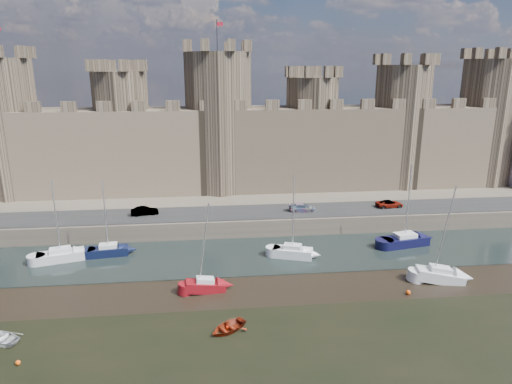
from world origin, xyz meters
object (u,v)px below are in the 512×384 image
sailboat_2 (292,251)px  sailboat_3 (405,240)px  sailboat_0 (61,255)px  sailboat_4 (205,285)px  sailboat_5 (440,275)px  car_2 (302,208)px  car_3 (390,204)px  sailboat_1 (109,250)px  car_1 (145,211)px

sailboat_2 → sailboat_3: (15.69, 2.22, -0.01)m
sailboat_0 → sailboat_4: 20.31m
sailboat_5 → car_2: bearing=132.4°
car_3 → sailboat_2: bearing=119.3°
sailboat_2 → sailboat_1: bearing=-169.0°
car_3 → sailboat_5: size_ratio=0.37×
sailboat_3 → sailboat_4: 28.42m
car_1 → sailboat_2: (19.54, -11.50, -2.30)m
car_3 → sailboat_1: bearing=97.3°
sailboat_0 → sailboat_3: sailboat_3 is taller
car_2 → sailboat_1: bearing=109.5°
car_3 → sailboat_0: 46.77m
sailboat_3 → sailboat_5: (-0.48, -10.45, -0.04)m
car_3 → sailboat_4: (-27.98, -19.15, -2.34)m
car_3 → car_2: bearing=88.0°
sailboat_0 → sailboat_2: (28.70, -2.02, 0.04)m
sailboat_1 → sailboat_5: bearing=-23.2°
car_2 → car_1: bearing=91.5°
car_1 → car_3: car_1 is taller
car_3 → sailboat_0: bearing=97.1°
car_1 → sailboat_3: size_ratio=0.35×
sailboat_0 → sailboat_4: bearing=-44.3°
car_2 → sailboat_2: (-3.46, -10.81, -2.24)m
sailboat_0 → sailboat_2: size_ratio=0.97×
sailboat_2 → sailboat_3: sailboat_3 is taller
car_2 → sailboat_5: bearing=-145.0°
car_1 → car_3: size_ratio=0.93×
sailboat_4 → sailboat_5: (26.12, -0.44, 0.06)m
car_3 → sailboat_3: sailboat_3 is taller
sailboat_0 → sailboat_1: 5.65m
car_1 → sailboat_5: (34.75, -19.72, -2.35)m
car_1 → sailboat_1: bearing=146.7°
car_2 → sailboat_3: sailboat_3 is taller
car_2 → sailboat_3: bearing=-121.8°
car_2 → sailboat_3: 15.11m
car_2 → sailboat_0: size_ratio=0.39×
car_2 → sailboat_2: size_ratio=0.38×
car_3 → sailboat_5: (-1.86, -19.59, -2.29)m
sailboat_1 → car_3: bearing=4.8°
car_3 → sailboat_3: 9.52m
car_1 → sailboat_1: 9.48m
sailboat_4 → sailboat_5: size_ratio=0.89×
sailboat_1 → sailboat_3: sailboat_3 is taller
sailboat_0 → sailboat_1: bearing=-5.0°
car_1 → sailboat_5: sailboat_5 is taller
sailboat_1 → sailboat_2: (23.14, -3.05, 0.06)m
car_1 → sailboat_5: size_ratio=0.35×
car_3 → sailboat_1: sailboat_1 is taller
car_1 → car_2: car_1 is taller
car_3 → sailboat_2: (-17.07, -11.37, -2.24)m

